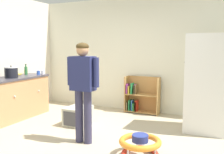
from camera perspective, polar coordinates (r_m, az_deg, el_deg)
The scene contains 15 objects.
ground_plane at distance 4.25m, azimuth -4.87°, elevation -14.60°, with size 12.00×12.00×0.00m, color #B7A98D.
back_wall at distance 6.08m, azimuth 6.02°, elevation 5.00°, with size 5.20×0.06×2.70m, color silver.
left_side_wall at distance 6.26m, azimuth -22.55°, elevation 4.55°, with size 0.06×2.99×2.70m, color silver.
kitchen_counter at distance 5.68m, azimuth -23.23°, elevation -4.83°, with size 0.65×2.14×0.90m.
refrigerator at distance 4.91m, azimuth 20.55°, elevation -1.31°, with size 0.73×0.68×1.78m.
bookshelf at distance 5.99m, azimuth 6.34°, elevation -4.47°, with size 0.80×0.28×0.85m.
standing_person at distance 4.04m, azimuth -6.56°, elevation -1.47°, with size 0.57×0.22×1.62m.
baby_walker at distance 3.74m, azimuth 6.34°, elevation -15.14°, with size 0.60×0.60×0.32m.
pet_carrier at distance 5.15m, azimuth -7.61°, elevation -8.61°, with size 0.42×0.55×0.36m.
crock_pot at distance 5.67m, azimuth -21.77°, elevation 0.98°, with size 0.27×0.27×0.26m.
banana_bunch at distance 6.08m, azimuth -20.08°, elevation 0.61°, with size 0.12×0.16×0.04m.
green_glass_bottle at distance 6.18m, azimuth -18.82°, elevation 1.43°, with size 0.07×0.07×0.25m.
yellow_cup at distance 6.35m, azimuth -18.83°, elevation 1.10°, with size 0.08×0.08×0.10m, color yellow.
blue_cup at distance 6.07m, azimuth -16.25°, elevation 0.94°, with size 0.08×0.08×0.10m, color blue.
white_cup at distance 6.15m, azimuth -15.30°, elevation 1.04°, with size 0.08×0.08×0.10m, color white.
Camera 1 is at (1.98, -3.42, 1.57)m, focal length 40.58 mm.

